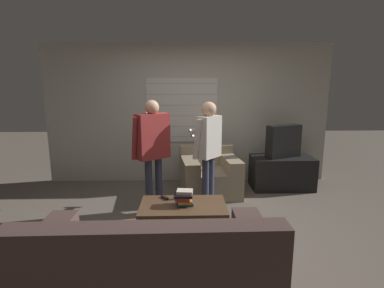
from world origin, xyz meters
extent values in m
plane|color=#665B51|center=(0.00, 0.00, 0.00)|extent=(16.00, 16.00, 0.00)
cube|color=#BCB7A8|center=(0.00, 2.03, 1.27)|extent=(5.20, 0.06, 2.55)
cube|color=silver|center=(-0.11, 1.99, 1.34)|extent=(1.29, 0.02, 1.17)
cube|color=#A4A099|center=(-0.11, 1.98, 0.86)|extent=(1.26, 0.00, 0.01)
cube|color=#A4A099|center=(-0.11, 1.98, 1.05)|extent=(1.26, 0.00, 0.01)
cube|color=#A4A099|center=(-0.11, 1.98, 1.25)|extent=(1.26, 0.00, 0.01)
cube|color=#A4A099|center=(-0.11, 1.98, 1.44)|extent=(1.26, 0.00, 0.01)
cube|color=#A4A099|center=(-0.11, 1.98, 1.64)|extent=(1.26, 0.00, 0.01)
cube|color=#A4A099|center=(-0.11, 1.98, 1.83)|extent=(1.26, 0.00, 0.01)
cube|color=#4C3833|center=(-0.34, -1.32, 0.23)|extent=(1.94, 0.97, 0.46)
cube|color=#4C3833|center=(-0.34, -1.69, 0.68)|extent=(1.93, 0.23, 0.45)
cube|color=#4C3833|center=(-1.19, -1.33, 0.56)|extent=(0.25, 0.94, 0.21)
cube|color=#4C3833|center=(0.50, -1.31, 0.56)|extent=(0.25, 0.94, 0.21)
cube|color=#935B2D|center=(-0.68, -1.27, 0.56)|extent=(0.41, 0.32, 0.37)
cube|color=gray|center=(0.35, 1.28, 0.22)|extent=(1.02, 0.99, 0.43)
cube|color=gray|center=(0.31, 1.62, 0.60)|extent=(0.94, 0.30, 0.34)
cube|color=gray|center=(0.69, 1.31, 0.53)|extent=(0.34, 0.92, 0.19)
cube|color=gray|center=(0.01, 1.24, 0.53)|extent=(0.34, 0.92, 0.19)
cube|color=brown|center=(-0.09, -0.14, 0.38)|extent=(1.03, 0.62, 0.04)
cylinder|color=brown|center=(-0.57, 0.14, 0.18)|extent=(0.04, 0.04, 0.36)
cylinder|color=brown|center=(0.38, 0.14, 0.18)|extent=(0.04, 0.04, 0.36)
cylinder|color=brown|center=(-0.57, -0.41, 0.18)|extent=(0.04, 0.04, 0.36)
cylinder|color=brown|center=(0.38, -0.41, 0.18)|extent=(0.04, 0.04, 0.36)
cube|color=black|center=(1.65, 1.53, 0.28)|extent=(1.06, 0.58, 0.57)
cube|color=black|center=(1.65, 1.53, 0.85)|extent=(0.65, 0.42, 0.56)
cube|color=#3D4738|center=(1.61, 1.63, 0.85)|extent=(0.50, 0.21, 0.46)
cylinder|color=#33384C|center=(-0.57, 0.46, 0.41)|extent=(0.10, 0.10, 0.82)
cylinder|color=#33384C|center=(-0.44, 0.55, 0.41)|extent=(0.10, 0.10, 0.82)
cube|color=maroon|center=(-0.50, 0.50, 1.13)|extent=(0.48, 0.42, 0.61)
sphere|color=tan|center=(-0.50, 0.50, 1.52)|extent=(0.19, 0.19, 0.19)
cylinder|color=maroon|center=(-0.73, 0.39, 1.11)|extent=(0.15, 0.17, 0.59)
cylinder|color=maroon|center=(-0.47, 0.88, 1.37)|extent=(0.40, 0.52, 0.13)
cube|color=white|center=(-0.64, 1.12, 1.34)|extent=(0.05, 0.05, 0.13)
cylinder|color=#33384C|center=(0.23, 0.61, 0.40)|extent=(0.10, 0.10, 0.79)
cylinder|color=#33384C|center=(0.32, 0.70, 0.40)|extent=(0.10, 0.10, 0.79)
cube|color=beige|center=(0.27, 0.66, 1.09)|extent=(0.39, 0.41, 0.59)
sphere|color=tan|center=(0.27, 0.66, 1.48)|extent=(0.21, 0.21, 0.21)
cylinder|color=beige|center=(0.11, 0.53, 1.08)|extent=(0.16, 0.15, 0.57)
cylinder|color=beige|center=(0.22, 0.97, 1.21)|extent=(0.44, 0.39, 0.35)
cube|color=black|center=(0.04, 1.13, 1.07)|extent=(0.09, 0.09, 0.12)
cube|color=#284C89|center=(-0.07, -0.16, 0.42)|extent=(0.20, 0.15, 0.04)
cube|color=gold|center=(-0.07, -0.15, 0.46)|extent=(0.17, 0.18, 0.04)
cube|color=maroon|center=(-0.09, -0.16, 0.49)|extent=(0.20, 0.20, 0.04)
cube|color=black|center=(-0.09, -0.17, 0.53)|extent=(0.22, 0.16, 0.03)
cube|color=beige|center=(-0.07, -0.14, 0.57)|extent=(0.20, 0.16, 0.04)
cylinder|color=#194C9E|center=(-0.11, 0.05, 0.46)|extent=(0.07, 0.07, 0.12)
cylinder|color=silver|center=(-0.11, 0.05, 0.53)|extent=(0.06, 0.06, 0.00)
cube|color=black|center=(-0.32, 0.06, 0.41)|extent=(0.11, 0.13, 0.02)
camera|label=1|loc=(-0.08, -3.52, 1.83)|focal=28.00mm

